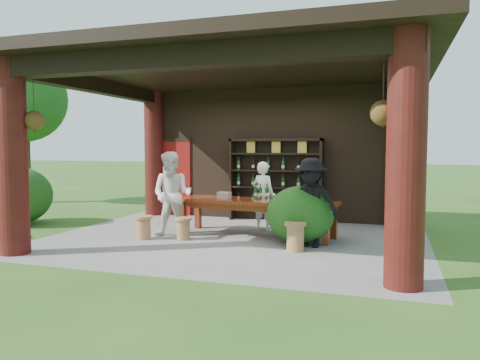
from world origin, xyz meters
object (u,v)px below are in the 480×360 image
(tasting_table, at_px, (256,205))
(napkin_basket, at_px, (224,195))
(stool_near_left, at_px, (183,228))
(host, at_px, (263,196))
(stool_near_right, at_px, (295,236))
(guest_woman, at_px, (172,195))
(wine_shelf, at_px, (275,180))
(stool_far_left, at_px, (144,227))
(guest_man, at_px, (311,203))

(tasting_table, distance_m, napkin_basket, 0.71)
(stool_near_left, bearing_deg, host, 51.07)
(napkin_basket, bearing_deg, stool_near_right, -32.57)
(tasting_table, relative_size, guest_woman, 1.96)
(tasting_table, bearing_deg, wine_shelf, 92.31)
(wine_shelf, bearing_deg, guest_woman, -118.95)
(tasting_table, bearing_deg, guest_woman, -156.86)
(stool_far_left, bearing_deg, wine_shelf, 57.41)
(wine_shelf, xyz_separation_m, tasting_table, (0.08, -2.01, -0.39))
(napkin_basket, bearing_deg, guest_woman, -144.52)
(wine_shelf, height_order, stool_near_left, wine_shelf)
(stool_near_left, distance_m, stool_near_right, 2.33)
(stool_near_right, relative_size, guest_man, 0.31)
(host, bearing_deg, stool_far_left, 61.75)
(stool_near_left, height_order, stool_near_right, stool_near_right)
(guest_woman, bearing_deg, tasting_table, 18.23)
(stool_far_left, bearing_deg, stool_near_right, -2.24)
(stool_far_left, distance_m, guest_woman, 0.85)
(host, relative_size, guest_man, 0.93)
(tasting_table, bearing_deg, guest_man, -29.34)
(stool_near_left, height_order, stool_far_left, stool_far_left)
(wine_shelf, bearing_deg, guest_man, -63.86)
(host, distance_m, guest_man, 1.89)
(tasting_table, xyz_separation_m, napkin_basket, (-0.68, -0.04, 0.19))
(stool_near_right, distance_m, guest_man, 0.73)
(stool_far_left, xyz_separation_m, guest_man, (3.28, 0.32, 0.57))
(host, relative_size, guest_woman, 0.87)
(stool_near_left, bearing_deg, stool_near_right, -7.82)
(tasting_table, height_order, stool_near_right, tasting_table)
(guest_woman, bearing_deg, host, 36.43)
(guest_woman, height_order, napkin_basket, guest_woman)
(guest_woman, height_order, guest_man, guest_woman)
(guest_woman, bearing_deg, stool_near_left, -32.28)
(wine_shelf, height_order, stool_near_right, wine_shelf)
(wine_shelf, distance_m, guest_woman, 3.07)
(stool_far_left, height_order, host, host)
(napkin_basket, bearing_deg, wine_shelf, 73.72)
(stool_near_left, xyz_separation_m, stool_near_right, (2.31, -0.32, 0.04))
(stool_near_right, bearing_deg, stool_far_left, 177.76)
(wine_shelf, xyz_separation_m, guest_woman, (-1.48, -2.68, -0.15))
(host, bearing_deg, stool_near_left, 72.23)
(stool_near_right, bearing_deg, tasting_table, 132.62)
(stool_near_right, distance_m, stool_far_left, 3.09)
(tasting_table, bearing_deg, stool_near_right, -47.38)
(stool_near_left, xyz_separation_m, host, (1.23, 1.52, 0.52))
(guest_woman, bearing_deg, stool_near_right, -15.28)
(stool_near_left, height_order, guest_woman, guest_woman)
(stool_far_left, bearing_deg, napkin_basket, 36.33)
(host, relative_size, napkin_basket, 5.82)
(napkin_basket, bearing_deg, tasting_table, 3.25)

